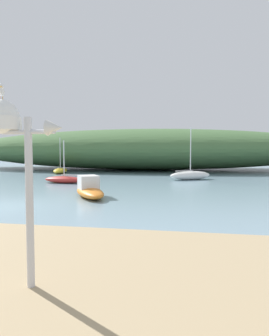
{
  "coord_description": "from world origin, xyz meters",
  "views": [
    {
      "loc": [
        7.68,
        -11.42,
        2.37
      ],
      "look_at": [
        4.34,
        7.93,
        1.24
      ],
      "focal_mm": 31.38,
      "sensor_mm": 36.0,
      "label": 1
    }
  ],
  "objects_px": {
    "mast_structure": "(9,131)",
    "sailboat_by_sandbar": "(64,179)",
    "sailboat_mid_channel": "(190,175)",
    "motorboat_outer_mooring": "(89,189)",
    "seagull_on_radar": "(1,91)",
    "sailboat_far_right": "(60,171)"
  },
  "relations": [
    {
      "from": "seagull_on_radar",
      "to": "sailboat_by_sandbar",
      "type": "height_order",
      "value": "seagull_on_radar"
    },
    {
      "from": "sailboat_by_sandbar",
      "to": "sailboat_far_right",
      "type": "relative_size",
      "value": 0.84
    },
    {
      "from": "sailboat_mid_channel",
      "to": "sailboat_by_sandbar",
      "type": "xyz_separation_m",
      "value": [
        -9.29,
        -4.21,
        -0.1
      ]
    },
    {
      "from": "seagull_on_radar",
      "to": "motorboat_outer_mooring",
      "type": "relative_size",
      "value": 0.08
    },
    {
      "from": "mast_structure",
      "to": "sailboat_by_sandbar",
      "type": "distance_m",
      "value": 17.51
    },
    {
      "from": "seagull_on_radar",
      "to": "sailboat_mid_channel",
      "type": "xyz_separation_m",
      "value": [
        3.3,
        20.47,
        -2.94
      ]
    },
    {
      "from": "seagull_on_radar",
      "to": "sailboat_far_right",
      "type": "bearing_deg",
      "value": 112.16
    },
    {
      "from": "sailboat_mid_channel",
      "to": "sailboat_far_right",
      "type": "height_order",
      "value": "sailboat_mid_channel"
    },
    {
      "from": "seagull_on_radar",
      "to": "sailboat_mid_channel",
      "type": "bearing_deg",
      "value": 80.84
    },
    {
      "from": "sailboat_mid_channel",
      "to": "motorboat_outer_mooring",
      "type": "bearing_deg",
      "value": -117.49
    },
    {
      "from": "mast_structure",
      "to": "sailboat_mid_channel",
      "type": "xyz_separation_m",
      "value": [
        3.2,
        20.46,
        -2.32
      ]
    },
    {
      "from": "sailboat_mid_channel",
      "to": "sailboat_far_right",
      "type": "xyz_separation_m",
      "value": [
        -13.54,
        4.67,
        -0.07
      ]
    },
    {
      "from": "sailboat_by_sandbar",
      "to": "sailboat_mid_channel",
      "type": "bearing_deg",
      "value": 24.41
    },
    {
      "from": "mast_structure",
      "to": "sailboat_by_sandbar",
      "type": "bearing_deg",
      "value": 110.55
    },
    {
      "from": "sailboat_mid_channel",
      "to": "motorboat_outer_mooring",
      "type": "xyz_separation_m",
      "value": [
        -5.32,
        -10.22,
        0.02
      ]
    },
    {
      "from": "sailboat_mid_channel",
      "to": "sailboat_by_sandbar",
      "type": "relative_size",
      "value": 1.36
    },
    {
      "from": "mast_structure",
      "to": "sailboat_far_right",
      "type": "distance_m",
      "value": 27.28
    },
    {
      "from": "mast_structure",
      "to": "motorboat_outer_mooring",
      "type": "bearing_deg",
      "value": 101.72
    },
    {
      "from": "seagull_on_radar",
      "to": "motorboat_outer_mooring",
      "type": "height_order",
      "value": "seagull_on_radar"
    },
    {
      "from": "motorboat_outer_mooring",
      "to": "seagull_on_radar",
      "type": "bearing_deg",
      "value": -78.85
    },
    {
      "from": "motorboat_outer_mooring",
      "to": "sailboat_far_right",
      "type": "distance_m",
      "value": 17.01
    },
    {
      "from": "sailboat_mid_channel",
      "to": "seagull_on_radar",
      "type": "bearing_deg",
      "value": -99.16
    }
  ]
}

